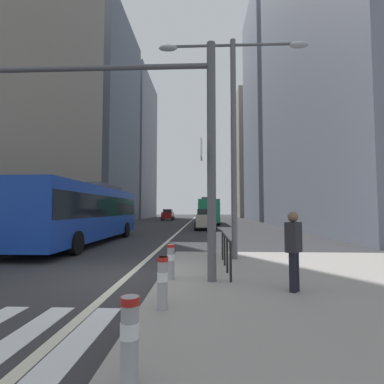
{
  "coord_description": "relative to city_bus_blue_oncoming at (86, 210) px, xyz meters",
  "views": [
    {
      "loc": [
        2.16,
        -7.9,
        1.89
      ],
      "look_at": [
        0.45,
        32.72,
        4.38
      ],
      "focal_mm": 26.7,
      "sensor_mm": 36.0,
      "label": 1
    }
  ],
  "objects": [
    {
      "name": "bollard_left",
      "position": [
        5.8,
        -10.53,
        -1.18
      ],
      "size": [
        0.2,
        0.2,
        0.91
      ],
      "color": "#99999E",
      "rests_on": "median_island"
    },
    {
      "name": "pedestrian_waiting",
      "position": [
        8.45,
        -9.33,
        -0.74
      ],
      "size": [
        0.42,
        0.45,
        1.7
      ],
      "color": "black",
      "rests_on": "median_island"
    },
    {
      "name": "ground_plane",
      "position": [
        4.37,
        12.31,
        -1.84
      ],
      "size": [
        160.0,
        160.0,
        0.0
      ],
      "primitive_type": "plane",
      "color": "#303033"
    },
    {
      "name": "city_bus_blue_oncoming",
      "position": [
        0.0,
        0.0,
        0.0
      ],
      "size": [
        2.73,
        12.0,
        3.4
      ],
      "color": "#14389E",
      "rests_on": "ground"
    },
    {
      "name": "car_receding_near",
      "position": [
        6.63,
        11.57,
        -0.85
      ],
      "size": [
        2.15,
        4.44,
        1.94
      ],
      "color": "#B2A899",
      "rests_on": "ground"
    },
    {
      "name": "car_oncoming_mid",
      "position": [
        0.09,
        35.25,
        -0.85
      ],
      "size": [
        2.07,
        4.42,
        1.94
      ],
      "color": "maroon",
      "rests_on": "ground"
    },
    {
      "name": "street_lamp_post",
      "position": [
        7.61,
        -5.37,
        3.45
      ],
      "size": [
        5.5,
        0.32,
        8.0
      ],
      "color": "#56565B",
      "rests_on": "median_island"
    },
    {
      "name": "car_receding_far",
      "position": [
        6.63,
        45.18,
        -0.85
      ],
      "size": [
        2.2,
        4.67,
        1.94
      ],
      "color": "silver",
      "rests_on": "ground"
    },
    {
      "name": "pedestrian_railing",
      "position": [
        7.17,
        -7.07,
        -1.0
      ],
      "size": [
        0.06,
        3.11,
        0.98
      ],
      "color": "black",
      "rests_on": "median_island"
    },
    {
      "name": "office_tower_left_far",
      "position": [
        -11.63,
        49.52,
        14.44
      ],
      "size": [
        11.47,
        18.41,
        32.54
      ],
      "primitive_type": "cube",
      "color": "slate",
      "rests_on": "ground"
    },
    {
      "name": "office_tower_right_far",
      "position": [
        21.37,
        59.04,
        13.34
      ],
      "size": [
        13.69,
        21.0,
        30.35
      ],
      "primitive_type": "cube",
      "color": "gray",
      "rests_on": "ground"
    },
    {
      "name": "bollard_right",
      "position": [
        5.69,
        -8.34,
        -1.21
      ],
      "size": [
        0.2,
        0.2,
        0.86
      ],
      "color": "#99999E",
      "rests_on": "median_island"
    },
    {
      "name": "traffic_signal_gantry",
      "position": [
        4.58,
        -8.54,
        2.29
      ],
      "size": [
        6.38,
        0.65,
        6.0
      ],
      "color": "#515156",
      "rests_on": "median_island"
    },
    {
      "name": "office_tower_right_mid",
      "position": [
        21.37,
        36.16,
        18.32
      ],
      "size": [
        12.92,
        16.2,
        40.31
      ],
      "primitive_type": "cube",
      "color": "slate",
      "rests_on": "ground"
    },
    {
      "name": "lane_centre_line",
      "position": [
        4.37,
        22.31,
        -1.83
      ],
      "size": [
        0.2,
        80.0,
        0.01
      ],
      "primitive_type": "cube",
      "color": "beige",
      "rests_on": "ground"
    },
    {
      "name": "bollard_front",
      "position": [
        5.78,
        -12.69,
        -1.2
      ],
      "size": [
        0.2,
        0.2,
        0.87
      ],
      "color": "#99999E",
      "rests_on": "median_island"
    },
    {
      "name": "city_bus_red_receding",
      "position": [
        7.12,
        22.37,
        -0.0
      ],
      "size": [
        2.72,
        10.84,
        3.4
      ],
      "color": "#198456",
      "rests_on": "ground"
    },
    {
      "name": "median_island",
      "position": [
        9.87,
        -8.69,
        -1.76
      ],
      "size": [
        9.0,
        10.0,
        0.15
      ],
      "primitive_type": "cube",
      "color": "gray",
      "rests_on": "ground"
    },
    {
      "name": "office_tower_left_mid",
      "position": [
        -11.63,
        29.31,
        14.64
      ],
      "size": [
        11.69,
        17.52,
        32.95
      ],
      "primitive_type": "cube",
      "color": "slate",
      "rests_on": "ground"
    }
  ]
}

